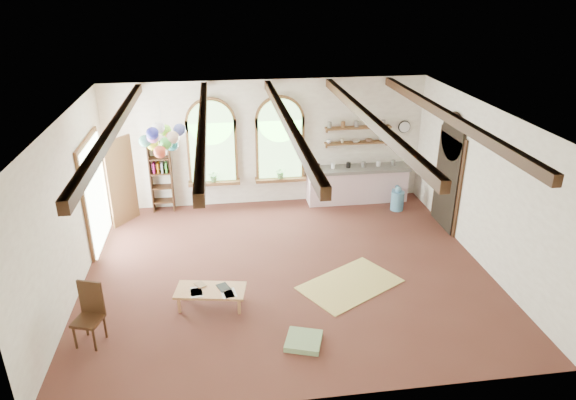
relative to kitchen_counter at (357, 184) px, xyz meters
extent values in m
plane|color=#562C23|center=(-2.30, -3.20, -0.48)|extent=(8.00, 8.00, 0.00)
cube|color=brown|center=(-3.70, 0.24, 0.97)|extent=(1.24, 0.08, 1.64)
cylinder|color=brown|center=(-3.70, 0.24, 1.72)|extent=(1.24, 0.08, 1.24)
cube|color=#7EB86E|center=(-3.70, 0.20, 0.97)|extent=(1.10, 0.04, 1.50)
cube|color=brown|center=(-3.70, 0.15, 0.18)|extent=(1.30, 0.28, 0.08)
cube|color=brown|center=(-2.00, 0.24, 0.97)|extent=(1.24, 0.08, 1.64)
cylinder|color=brown|center=(-2.00, 0.24, 1.72)|extent=(1.24, 0.08, 1.24)
cube|color=#7EB86E|center=(-2.00, 0.20, 0.97)|extent=(1.10, 0.04, 1.50)
cube|color=brown|center=(-2.00, 0.15, 0.18)|extent=(1.30, 0.28, 0.08)
cube|color=brown|center=(-6.25, -1.40, 0.67)|extent=(0.10, 1.90, 2.50)
cube|color=black|center=(1.65, -1.70, 0.62)|extent=(0.10, 1.30, 2.40)
cube|color=beige|center=(0.00, 0.00, -0.05)|extent=(2.60, 0.55, 0.86)
cube|color=gray|center=(0.00, 0.00, 0.42)|extent=(2.68, 0.62, 0.08)
cube|color=brown|center=(0.00, 0.18, 1.07)|extent=(1.70, 0.24, 0.04)
cube|color=brown|center=(0.00, 0.18, 1.47)|extent=(1.70, 0.24, 0.04)
cylinder|color=black|center=(1.25, 0.25, 1.42)|extent=(0.32, 0.04, 0.32)
cube|color=#3D2113|center=(-5.25, 0.12, 0.42)|extent=(0.03, 0.32, 1.80)
cube|color=#3D2113|center=(-4.75, 0.12, 0.42)|extent=(0.03, 0.32, 1.80)
cube|color=tan|center=(-3.83, -4.25, -0.15)|extent=(1.32, 0.78, 0.05)
cube|color=tan|center=(-4.39, -4.35, -0.32)|extent=(0.06, 0.06, 0.31)
cube|color=tan|center=(-3.34, -4.54, -0.32)|extent=(0.06, 0.06, 0.31)
cube|color=tan|center=(-4.32, -3.96, -0.32)|extent=(0.06, 0.06, 0.31)
cube|color=tan|center=(-3.27, -4.15, -0.32)|extent=(0.06, 0.06, 0.31)
cube|color=#3D2113|center=(-5.76, -5.00, -0.04)|extent=(0.53, 0.53, 0.05)
cube|color=#3D2113|center=(-5.70, -4.82, 0.27)|extent=(0.41, 0.17, 0.62)
cube|color=#D2BA69|center=(-1.17, -3.92, -0.47)|extent=(2.20, 1.94, 0.02)
cube|color=#7D9E6D|center=(-2.35, -5.50, -0.43)|extent=(0.71, 0.71, 0.10)
cylinder|color=#548FB4|center=(0.88, -0.70, -0.23)|extent=(0.33, 0.33, 0.49)
sphere|color=#548FB4|center=(0.88, -0.70, 0.07)|extent=(0.17, 0.17, 0.17)
cylinder|color=#548FB4|center=(1.00, -0.23, -0.27)|extent=(0.27, 0.27, 0.41)
sphere|color=#548FB4|center=(1.00, -0.23, -0.02)|extent=(0.14, 0.14, 0.14)
cylinder|color=silver|center=(-4.70, -1.44, 2.30)|extent=(0.01, 0.01, 0.85)
sphere|color=teal|center=(-4.52, -1.36, 1.69)|extent=(0.26, 0.26, 0.26)
sphere|color=#D65847|center=(-4.53, -1.21, 1.81)|extent=(0.26, 0.26, 0.26)
sphere|color=#8DFF35|center=(-4.66, -1.07, 1.93)|extent=(0.26, 0.26, 0.26)
sphere|color=white|center=(-4.78, -1.26, 2.05)|extent=(0.26, 0.26, 0.26)
sphere|color=yellow|center=(-4.93, -1.27, 1.69)|extent=(0.26, 0.26, 0.26)
sphere|color=#4DB595|center=(-5.07, -1.40, 1.81)|extent=(0.26, 0.26, 0.26)
sphere|color=#C45CC2|center=(-4.88, -1.52, 1.93)|extent=(0.26, 0.26, 0.26)
sphere|color=#2C30BB|center=(-4.87, -1.67, 2.05)|extent=(0.26, 0.26, 0.26)
sphere|color=#EE5334|center=(-4.74, -1.81, 1.69)|extent=(0.26, 0.26, 0.26)
sphere|color=#4FDE4E|center=(-4.62, -1.62, 1.81)|extent=(0.26, 0.26, 0.26)
sphere|color=beige|center=(-4.47, -1.60, 1.93)|extent=(0.26, 0.26, 0.26)
sphere|color=#4D59B4|center=(-4.33, -1.47, 2.05)|extent=(0.26, 0.26, 0.26)
imported|color=olive|center=(-4.08, -4.13, -0.11)|extent=(0.25, 0.27, 0.02)
cube|color=black|center=(-3.59, -4.22, -0.12)|extent=(0.28, 0.33, 0.01)
imported|color=#598C4C|center=(-3.70, 0.12, 0.37)|extent=(0.27, 0.23, 0.30)
imported|color=#598C4C|center=(-2.00, 0.12, 0.37)|extent=(0.27, 0.23, 0.30)
imported|color=white|center=(-0.75, 0.18, 1.14)|extent=(0.12, 0.10, 0.10)
imported|color=beige|center=(-0.40, 0.18, 1.14)|extent=(0.10, 0.10, 0.09)
imported|color=beige|center=(-0.05, 0.18, 1.12)|extent=(0.22, 0.22, 0.05)
imported|color=#8C664C|center=(0.30, 0.18, 1.12)|extent=(0.20, 0.20, 0.06)
imported|color=slate|center=(0.65, 0.18, 1.19)|extent=(0.18, 0.18, 0.19)
camera|label=1|loc=(-3.53, -12.10, 5.02)|focal=32.00mm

